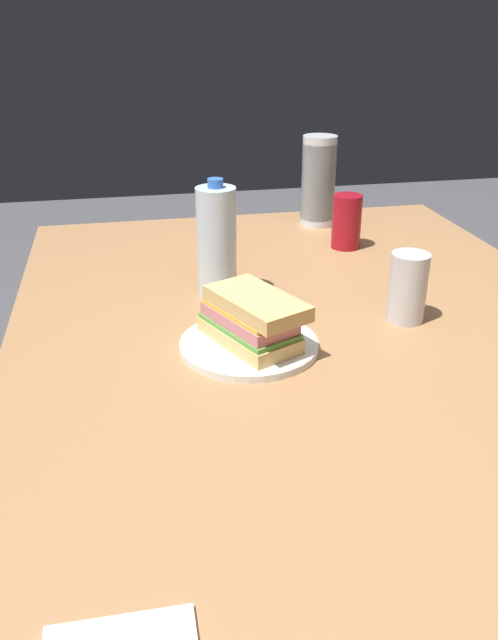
# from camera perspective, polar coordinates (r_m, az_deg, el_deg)

# --- Properties ---
(dining_table) EXTENTS (1.69, 1.04, 0.74)m
(dining_table) POSITION_cam_1_polar(r_m,az_deg,el_deg) (1.03, 8.28, -8.23)
(dining_table) COLOR #9E7047
(dining_table) RESTS_ON ground_plane
(paper_plate) EXTENTS (0.22, 0.22, 0.01)m
(paper_plate) POSITION_cam_1_polar(r_m,az_deg,el_deg) (1.03, 0.00, -2.21)
(paper_plate) COLOR white
(paper_plate) RESTS_ON dining_table
(sandwich) EXTENTS (0.20, 0.16, 0.08)m
(sandwich) POSITION_cam_1_polar(r_m,az_deg,el_deg) (1.01, 0.21, 0.10)
(sandwich) COLOR #DBB26B
(sandwich) RESTS_ON paper_plate
(soda_can_red) EXTENTS (0.07, 0.07, 0.12)m
(soda_can_red) POSITION_cam_1_polar(r_m,az_deg,el_deg) (1.49, 8.65, 8.62)
(soda_can_red) COLOR maroon
(soda_can_red) RESTS_ON dining_table
(water_bottle_tall) EXTENTS (0.07, 0.07, 0.22)m
(water_bottle_tall) POSITION_cam_1_polar(r_m,az_deg,el_deg) (1.19, -2.88, 6.80)
(water_bottle_tall) COLOR silver
(water_bottle_tall) RESTS_ON dining_table
(plastic_cup_stack) EXTENTS (0.08, 0.08, 0.22)m
(plastic_cup_stack) POSITION_cam_1_polar(r_m,az_deg,el_deg) (1.64, 6.16, 12.13)
(plastic_cup_stack) COLOR silver
(plastic_cup_stack) RESTS_ON dining_table
(soda_can_silver) EXTENTS (0.07, 0.07, 0.12)m
(soda_can_silver) POSITION_cam_1_polar(r_m,az_deg,el_deg) (1.14, 13.88, 2.82)
(soda_can_silver) COLOR silver
(soda_can_silver) RESTS_ON dining_table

